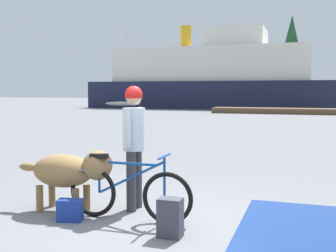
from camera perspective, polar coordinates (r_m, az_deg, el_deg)
name	(u,v)px	position (r m, az deg, el deg)	size (l,w,h in m)	color
ground_plane	(150,225)	(5.49, -2.53, -13.38)	(160.00, 160.00, 0.00)	slate
bicycle	(128,192)	(5.61, -5.50, -9.02)	(1.76, 0.44, 0.90)	black
person_cyclist	(134,135)	(5.98, -4.67, -1.21)	(0.32, 0.53, 1.78)	#333338
dog	(70,171)	(6.08, -13.28, -5.97)	(1.50, 0.55, 0.90)	olive
backpack	(170,218)	(5.00, 0.31, -12.42)	(0.28, 0.20, 0.46)	#3F3F4C
handbag_pannier	(70,210)	(5.75, -13.23, -11.14)	(0.32, 0.18, 0.29)	navy
dock_pier	(296,111)	(32.09, 17.05, 1.97)	(12.14, 2.23, 0.40)	brown
ferry_boat	(214,79)	(41.77, 6.25, 6.37)	(23.02, 8.69, 8.16)	#191E38
sailboat_moored	(127,103)	(41.10, -5.62, 3.14)	(8.29, 2.32, 7.04)	silver
pine_tree_far_left	(227,55)	(62.50, 8.01, 9.63)	(3.41, 3.41, 10.54)	#4C331E
pine_tree_center	(291,49)	(60.52, 16.51, 10.11)	(4.24, 4.24, 11.95)	#4C331E
pine_tree_mid_back	(243,63)	(68.59, 10.22, 8.49)	(4.08, 4.08, 9.48)	#4C331E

